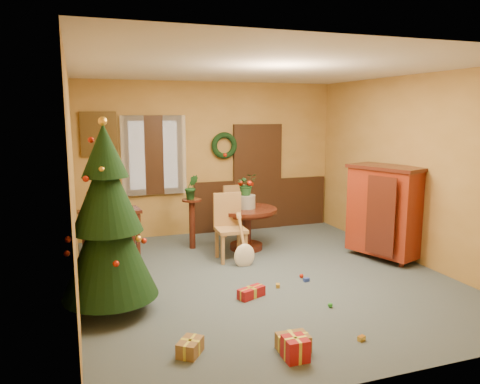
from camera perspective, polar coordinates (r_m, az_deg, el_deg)
name	(u,v)px	position (r m, az deg, el deg)	size (l,w,h in m)	color
room_envelope	(222,176)	(9.10, -2.23, 2.02)	(5.50, 5.50, 5.50)	#36454E
dining_table	(246,220)	(8.00, 0.77, -3.49)	(1.04, 1.04, 0.72)	black
urn	(246,202)	(7.93, 0.78, -1.18)	(0.31, 0.31, 0.22)	slate
centerpiece_plant	(246,184)	(7.88, 0.78, 0.95)	(0.33, 0.29, 0.37)	#1E4C23
chair_near	(229,224)	(7.47, -1.29, -3.93)	(0.47, 0.47, 1.06)	brown
chair_far	(232,208)	(8.92, -1.00, -1.96)	(0.45, 0.45, 0.98)	brown
guitar	(244,241)	(7.15, 0.54, -6.00)	(0.33, 0.16, 0.78)	#F3E5CA
plant_stand	(192,218)	(8.08, -5.86, -3.16)	(0.34, 0.34, 0.86)	black
stand_plant	(192,187)	(7.98, -5.93, 0.60)	(0.23, 0.19, 0.42)	#19471E
christmas_tree	(108,223)	(5.56, -15.84, -3.60)	(1.10, 1.10, 2.28)	#382111
writing_desk	(110,223)	(7.63, -15.53, -3.62)	(0.97, 0.56, 0.82)	black
sideboard	(385,209)	(7.79, 17.29, -2.03)	(0.97, 1.31, 1.50)	#5C170A
gift_a	(293,342)	(4.87, 6.49, -17.77)	(0.31, 0.24, 0.17)	brown
gift_b	(295,349)	(4.70, 6.77, -18.43)	(0.22, 0.22, 0.22)	#A21518
gift_c	(190,347)	(4.80, -6.10, -18.29)	(0.32, 0.33, 0.15)	brown
gift_d	(251,292)	(6.08, 1.38, -12.15)	(0.39, 0.28, 0.13)	#A21518
toy_a	(306,280)	(6.68, 8.10, -10.55)	(0.08, 0.05, 0.05)	#263DA5
toy_b	(330,305)	(5.90, 10.95, -13.39)	(0.06, 0.06, 0.06)	#227E23
toy_c	(278,286)	(6.43, 4.64, -11.31)	(0.08, 0.05, 0.05)	#B68622
toy_d	(301,276)	(6.80, 7.50, -10.11)	(0.06, 0.06, 0.06)	#B51F0C
toy_e	(361,338)	(5.20, 14.59, -16.88)	(0.08, 0.05, 0.05)	gold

